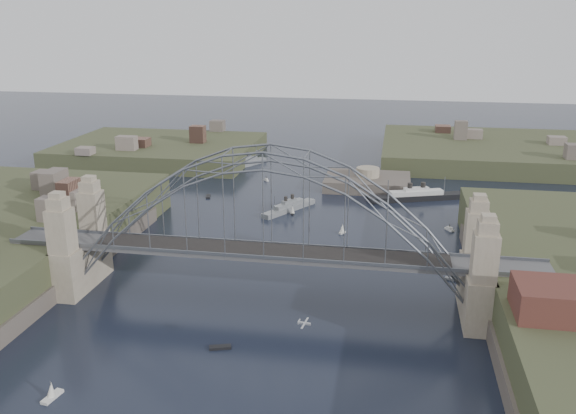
# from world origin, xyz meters

# --- Properties ---
(ground) EXTENTS (500.00, 500.00, 0.00)m
(ground) POSITION_xyz_m (0.00, 0.00, 0.00)
(ground) COLOR black
(ground) RESTS_ON ground
(bridge) EXTENTS (84.00, 13.80, 24.60)m
(bridge) POSITION_xyz_m (0.00, 0.00, 12.32)
(bridge) COLOR #545456
(bridge) RESTS_ON ground
(headland_nw) EXTENTS (60.00, 45.00, 9.00)m
(headland_nw) POSITION_xyz_m (-55.00, 95.00, 0.50)
(headland_nw) COLOR #3B4126
(headland_nw) RESTS_ON ground
(headland_ne) EXTENTS (70.00, 55.00, 9.50)m
(headland_ne) POSITION_xyz_m (50.00, 110.00, 0.75)
(headland_ne) COLOR #3B4126
(headland_ne) RESTS_ON ground
(fort_island) EXTENTS (22.00, 16.00, 9.40)m
(fort_island) POSITION_xyz_m (12.00, 70.00, -0.34)
(fort_island) COLOR #4F463E
(fort_island) RESTS_ON ground
(naval_cruiser_near) EXTENTS (10.42, 15.48, 5.00)m
(naval_cruiser_near) POSITION_xyz_m (-4.83, 46.76, 0.78)
(naval_cruiser_near) COLOR gray
(naval_cruiser_near) RESTS_ON ground
(naval_cruiser_far) EXTENTS (10.03, 15.94, 5.69)m
(naval_cruiser_far) POSITION_xyz_m (-25.34, 87.78, 0.89)
(naval_cruiser_far) COLOR gray
(naval_cruiser_far) RESTS_ON ground
(ocean_liner) EXTENTS (23.86, 11.43, 5.94)m
(ocean_liner) POSITION_xyz_m (24.30, 60.71, 0.92)
(ocean_liner) COLOR black
(ocean_liner) RESTS_ON ground
(aeroplane) EXTENTS (1.56, 2.89, 0.42)m
(aeroplane) POSITION_xyz_m (8.94, -22.00, 8.35)
(aeroplane) COLOR #B4B7BC
(small_boat_a) EXTENTS (1.77, 2.28, 2.38)m
(small_boat_a) POSITION_xyz_m (-17.35, 18.35, 0.90)
(small_boat_a) COLOR silver
(small_boat_a) RESTS_ON ground
(small_boat_b) EXTENTS (1.50, 1.74, 2.38)m
(small_boat_b) POSITION_xyz_m (8.73, 33.27, 1.00)
(small_boat_b) COLOR silver
(small_boat_b) RESTS_ON ground
(small_boat_c) EXTENTS (3.12, 1.82, 0.45)m
(small_boat_c) POSITION_xyz_m (-3.41, -15.64, 0.15)
(small_boat_c) COLOR silver
(small_boat_c) RESTS_ON ground
(small_boat_d) EXTENTS (2.00, 2.45, 1.43)m
(small_boat_d) POSITION_xyz_m (30.81, 39.16, 0.28)
(small_boat_d) COLOR silver
(small_boat_d) RESTS_ON ground
(small_boat_e) EXTENTS (1.80, 3.28, 0.45)m
(small_boat_e) POSITION_xyz_m (-26.66, 54.26, 0.15)
(small_boat_e) COLOR silver
(small_boat_e) RESTS_ON ground
(small_boat_f) EXTENTS (1.25, 1.62, 2.38)m
(small_boat_f) POSITION_xyz_m (-3.59, 44.09, 1.03)
(small_boat_f) COLOR silver
(small_boat_f) RESTS_ON ground
(small_boat_h) EXTENTS (1.64, 1.57, 1.43)m
(small_boat_h) POSITION_xyz_m (-15.64, 72.10, 0.29)
(small_boat_h) COLOR silver
(small_boat_h) RESTS_ON ground
(small_boat_i) EXTENTS (2.78, 1.53, 0.45)m
(small_boat_i) POSITION_xyz_m (29.54, 13.12, 0.15)
(small_boat_i) COLOR silver
(small_boat_i) RESTS_ON ground
(small_boat_j) EXTENTS (1.49, 3.13, 2.38)m
(small_boat_j) POSITION_xyz_m (-19.82, -30.05, 0.75)
(small_boat_j) COLOR silver
(small_boat_j) RESTS_ON ground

